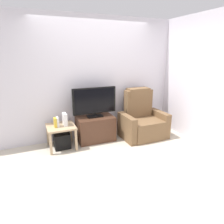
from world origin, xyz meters
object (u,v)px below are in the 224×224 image
(tv_stand, at_px, (96,129))
(side_table, at_px, (61,129))
(book_leftmost, at_px, (55,122))
(television, at_px, (95,102))
(recliner_armchair, at_px, (142,120))
(game_console, at_px, (65,119))
(subwoofer_box, at_px, (62,140))
(book_middle, at_px, (58,122))

(tv_stand, xyz_separation_m, side_table, (-0.74, -0.08, 0.13))
(book_leftmost, bearing_deg, television, 8.13)
(recliner_armchair, xyz_separation_m, game_console, (-1.70, 0.12, 0.21))
(subwoofer_box, bearing_deg, book_leftmost, -168.69)
(tv_stand, height_order, book_middle, book_middle)
(tv_stand, distance_m, book_leftmost, 0.90)
(recliner_armchair, bearing_deg, subwoofer_box, 172.33)
(tv_stand, relative_size, subwoofer_box, 2.56)
(tv_stand, height_order, game_console, game_console)
(tv_stand, xyz_separation_m, book_middle, (-0.80, -0.10, 0.29))
(television, distance_m, book_leftmost, 0.91)
(recliner_armchair, distance_m, game_console, 1.72)
(side_table, distance_m, book_middle, 0.18)
(tv_stand, xyz_separation_m, book_leftmost, (-0.84, -0.10, 0.29))
(game_console, bearing_deg, tv_stand, 6.25)
(book_leftmost, bearing_deg, game_console, 8.97)
(side_table, bearing_deg, book_middle, -160.33)
(side_table, distance_m, game_console, 0.21)
(book_middle, bearing_deg, subwoofer_box, 19.67)
(game_console, bearing_deg, book_middle, -168.39)
(subwoofer_box, xyz_separation_m, book_middle, (-0.06, -0.02, 0.41))
(recliner_armchair, relative_size, side_table, 2.00)
(tv_stand, height_order, recliner_armchair, recliner_armchair)
(television, distance_m, recliner_armchair, 1.18)
(television, relative_size, recliner_armchair, 0.87)
(television, bearing_deg, tv_stand, -90.00)
(television, distance_m, subwoofer_box, 1.03)
(subwoofer_box, relative_size, book_leftmost, 1.72)
(book_middle, bearing_deg, recliner_armchair, -2.93)
(television, relative_size, book_leftmost, 5.22)
(subwoofer_box, bearing_deg, recliner_armchair, -3.66)
(tv_stand, height_order, television, television)
(subwoofer_box, relative_size, book_middle, 1.65)
(tv_stand, distance_m, television, 0.60)
(subwoofer_box, height_order, book_middle, book_middle)
(television, bearing_deg, recliner_armchair, -11.63)
(side_table, relative_size, book_leftmost, 3.02)
(television, relative_size, game_console, 3.88)
(television, relative_size, book_middle, 5.03)
(television, xyz_separation_m, subwoofer_box, (-0.74, -0.10, -0.71))
(tv_stand, height_order, subwoofer_box, tv_stand)
(recliner_armchair, relative_size, subwoofer_box, 3.52)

